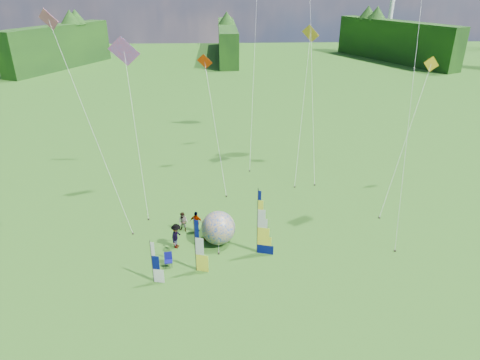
{
  "coord_description": "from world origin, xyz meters",
  "views": [
    {
      "loc": [
        -2.21,
        -20.46,
        17.05
      ],
      "look_at": [
        -1.0,
        4.0,
        5.5
      ],
      "focal_mm": 32.0,
      "sensor_mm": 36.0,
      "label": 1
    }
  ],
  "objects_px": {
    "feather_banner_main": "(257,223)",
    "spectator_d": "(196,222)",
    "side_banner_far": "(152,262)",
    "bol_inflatable": "(218,228)",
    "spectator_a": "(207,230)",
    "spectator_b": "(183,222)",
    "spectator_c": "(176,236)",
    "camp_chair": "(168,260)",
    "kite_whale": "(313,69)",
    "side_banner_left": "(195,246)"
  },
  "relations": [
    {
      "from": "spectator_b",
      "to": "camp_chair",
      "type": "xyz_separation_m",
      "value": [
        -0.66,
        -4.31,
        -0.29
      ]
    },
    {
      "from": "spectator_b",
      "to": "kite_whale",
      "type": "xyz_separation_m",
      "value": [
        11.61,
        12.62,
        8.7
      ]
    },
    {
      "from": "feather_banner_main",
      "to": "spectator_d",
      "type": "height_order",
      "value": "feather_banner_main"
    },
    {
      "from": "camp_chair",
      "to": "spectator_c",
      "type": "bearing_deg",
      "value": 73.55
    },
    {
      "from": "spectator_b",
      "to": "camp_chair",
      "type": "height_order",
      "value": "spectator_b"
    },
    {
      "from": "feather_banner_main",
      "to": "spectator_c",
      "type": "xyz_separation_m",
      "value": [
        -5.53,
        0.94,
        -1.46
      ]
    },
    {
      "from": "side_banner_far",
      "to": "kite_whale",
      "type": "distance_m",
      "value": 23.98
    },
    {
      "from": "bol_inflatable",
      "to": "camp_chair",
      "type": "xyz_separation_m",
      "value": [
        -3.27,
        -2.68,
        -0.71
      ]
    },
    {
      "from": "spectator_b",
      "to": "side_banner_far",
      "type": "bearing_deg",
      "value": -80.74
    },
    {
      "from": "spectator_c",
      "to": "camp_chair",
      "type": "height_order",
      "value": "spectator_c"
    },
    {
      "from": "spectator_d",
      "to": "side_banner_far",
      "type": "bearing_deg",
      "value": 83.65
    },
    {
      "from": "spectator_b",
      "to": "spectator_c",
      "type": "relative_size",
      "value": 0.84
    },
    {
      "from": "side_banner_left",
      "to": "kite_whale",
      "type": "relative_size",
      "value": 0.2
    },
    {
      "from": "side_banner_far",
      "to": "kite_whale",
      "type": "bearing_deg",
      "value": 66.88
    },
    {
      "from": "side_banner_left",
      "to": "spectator_b",
      "type": "bearing_deg",
      "value": 120.3
    },
    {
      "from": "spectator_a",
      "to": "kite_whale",
      "type": "bearing_deg",
      "value": 33.86
    },
    {
      "from": "side_banner_left",
      "to": "spectator_a",
      "type": "relative_size",
      "value": 2.41
    },
    {
      "from": "feather_banner_main",
      "to": "spectator_b",
      "type": "distance_m",
      "value": 6.25
    },
    {
      "from": "bol_inflatable",
      "to": "spectator_a",
      "type": "height_order",
      "value": "bol_inflatable"
    },
    {
      "from": "spectator_d",
      "to": "kite_whale",
      "type": "relative_size",
      "value": 0.09
    },
    {
      "from": "kite_whale",
      "to": "side_banner_far",
      "type": "bearing_deg",
      "value": -102.36
    },
    {
      "from": "spectator_a",
      "to": "camp_chair",
      "type": "xyz_separation_m",
      "value": [
        -2.42,
        -3.05,
        -0.3
      ]
    },
    {
      "from": "side_banner_left",
      "to": "side_banner_far",
      "type": "bearing_deg",
      "value": -141.48
    },
    {
      "from": "spectator_a",
      "to": "spectator_b",
      "type": "relative_size",
      "value": 1.01
    },
    {
      "from": "spectator_a",
      "to": "spectator_c",
      "type": "height_order",
      "value": "spectator_c"
    },
    {
      "from": "spectator_a",
      "to": "spectator_d",
      "type": "distance_m",
      "value": 1.36
    },
    {
      "from": "feather_banner_main",
      "to": "kite_whale",
      "type": "bearing_deg",
      "value": 83.37
    },
    {
      "from": "spectator_a",
      "to": "spectator_b",
      "type": "xyz_separation_m",
      "value": [
        -1.75,
        1.26,
        -0.01
      ]
    },
    {
      "from": "feather_banner_main",
      "to": "kite_whale",
      "type": "distance_m",
      "value": 18.34
    },
    {
      "from": "spectator_a",
      "to": "kite_whale",
      "type": "xyz_separation_m",
      "value": [
        9.85,
        13.88,
        8.69
      ]
    },
    {
      "from": "side_banner_left",
      "to": "feather_banner_main",
      "type": "bearing_deg",
      "value": 40.37
    },
    {
      "from": "side_banner_left",
      "to": "side_banner_far",
      "type": "relative_size",
      "value": 1.28
    },
    {
      "from": "feather_banner_main",
      "to": "spectator_b",
      "type": "relative_size",
      "value": 3.07
    },
    {
      "from": "bol_inflatable",
      "to": "kite_whale",
      "type": "bearing_deg",
      "value": 57.72
    },
    {
      "from": "side_banner_left",
      "to": "camp_chair",
      "type": "xyz_separation_m",
      "value": [
        -1.82,
        0.5,
        -1.4
      ]
    },
    {
      "from": "side_banner_left",
      "to": "spectator_b",
      "type": "distance_m",
      "value": 5.07
    },
    {
      "from": "side_banner_left",
      "to": "spectator_c",
      "type": "bearing_deg",
      "value": 135.13
    },
    {
      "from": "side_banner_far",
      "to": "bol_inflatable",
      "type": "xyz_separation_m",
      "value": [
        4.03,
        4.21,
        -0.27
      ]
    },
    {
      "from": "bol_inflatable",
      "to": "kite_whale",
      "type": "distance_m",
      "value": 18.78
    },
    {
      "from": "spectator_b",
      "to": "spectator_a",
      "type": "bearing_deg",
      "value": -12.68
    },
    {
      "from": "side_banner_far",
      "to": "bol_inflatable",
      "type": "distance_m",
      "value": 5.83
    },
    {
      "from": "spectator_d",
      "to": "kite_whale",
      "type": "xyz_separation_m",
      "value": [
        10.62,
        12.76,
        8.64
      ]
    },
    {
      "from": "spectator_b",
      "to": "kite_whale",
      "type": "bearing_deg",
      "value": 70.42
    },
    {
      "from": "spectator_d",
      "to": "spectator_c",
      "type": "bearing_deg",
      "value": 73.15
    },
    {
      "from": "spectator_c",
      "to": "spectator_d",
      "type": "xyz_separation_m",
      "value": [
        1.29,
        1.96,
        -0.09
      ]
    },
    {
      "from": "feather_banner_main",
      "to": "spectator_c",
      "type": "distance_m",
      "value": 5.8
    },
    {
      "from": "kite_whale",
      "to": "spectator_a",
      "type": "bearing_deg",
      "value": -102.51
    },
    {
      "from": "feather_banner_main",
      "to": "side_banner_far",
      "type": "height_order",
      "value": "feather_banner_main"
    },
    {
      "from": "spectator_c",
      "to": "kite_whale",
      "type": "relative_size",
      "value": 0.1
    },
    {
      "from": "spectator_b",
      "to": "camp_chair",
      "type": "relative_size",
      "value": 1.6
    }
  ]
}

